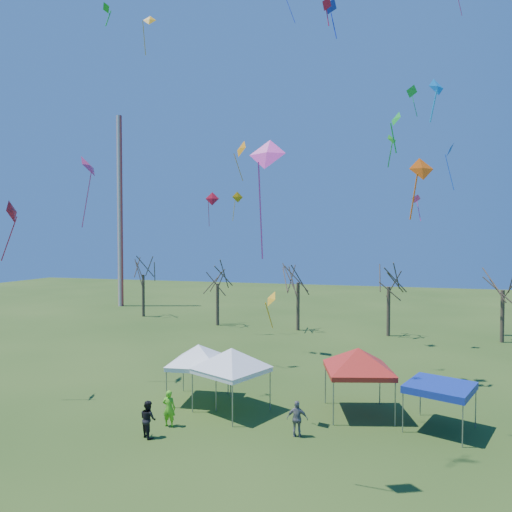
{
  "coord_description": "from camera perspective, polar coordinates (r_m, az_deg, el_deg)",
  "views": [
    {
      "loc": [
        5.8,
        -18.88,
        8.72
      ],
      "look_at": [
        -0.47,
        3.0,
        7.93
      ],
      "focal_mm": 32.0,
      "sensor_mm": 36.0,
      "label": 1
    }
  ],
  "objects": [
    {
      "name": "tree_3",
      "position": [
        43.01,
        16.27,
        -1.6
      ],
      "size": [
        3.59,
        3.59,
        7.91
      ],
      "color": "#3D2D21",
      "rests_on": "ground"
    },
    {
      "name": "kite_8",
      "position": [
        30.26,
        -20.18,
        10.49
      ],
      "size": [
        1.23,
        1.68,
        4.47
      ],
      "rotation": [
        0.0,
        0.0,
        1.75
      ],
      "color": "#D52F68",
      "rests_on": "ground"
    },
    {
      "name": "kite_25",
      "position": [
        20.06,
        21.64,
        18.99
      ],
      "size": [
        0.8,
        0.75,
        1.73
      ],
      "rotation": [
        0.0,
        0.0,
        0.7
      ],
      "color": "#1692F2",
      "rests_on": "ground"
    },
    {
      "name": "tree_1",
      "position": [
        46.67,
        -4.84,
        -1.61
      ],
      "size": [
        3.42,
        3.42,
        7.54
      ],
      "color": "#3D2D21",
      "rests_on": "ground"
    },
    {
      "name": "kite_18",
      "position": [
        28.74,
        16.63,
        13.73
      ],
      "size": [
        0.87,
        0.91,
        2.0
      ],
      "rotation": [
        0.0,
        0.0,
        0.88
      ],
      "color": "green",
      "rests_on": "ground"
    },
    {
      "name": "kite_17",
      "position": [
        28.08,
        23.05,
        12.0
      ],
      "size": [
        0.6,
        0.92,
        2.63
      ],
      "rotation": [
        0.0,
        0.0,
        4.54
      ],
      "color": "blue",
      "rests_on": "ground"
    },
    {
      "name": "radio_mast",
      "position": [
        62.88,
        -16.64,
        5.36
      ],
      "size": [
        0.7,
        0.7,
        25.0
      ],
      "primitive_type": "cylinder",
      "color": "silver",
      "rests_on": "ground"
    },
    {
      "name": "person_dark",
      "position": [
        21.92,
        -13.34,
        -19.2
      ],
      "size": [
        1.0,
        0.94,
        1.63
      ],
      "primitive_type": "imported",
      "rotation": [
        0.0,
        0.0,
        2.59
      ],
      "color": "black",
      "rests_on": "ground"
    },
    {
      "name": "tree_4",
      "position": [
        44.01,
        28.51,
        -1.71
      ],
      "size": [
        3.58,
        3.58,
        7.89
      ],
      "color": "#3D2D21",
      "rests_on": "ground"
    },
    {
      "name": "person_grey",
      "position": [
        21.53,
        5.18,
        -19.6
      ],
      "size": [
        0.97,
        0.49,
        1.6
      ],
      "primitive_type": "imported",
      "rotation": [
        0.0,
        0.0,
        3.25
      ],
      "color": "slate",
      "rests_on": "ground"
    },
    {
      "name": "kite_14",
      "position": [
        28.37,
        -28.16,
        4.9
      ],
      "size": [
        0.96,
        1.31,
        3.33
      ],
      "rotation": [
        0.0,
        0.0,
        1.9
      ],
      "color": "red",
      "rests_on": "ground"
    },
    {
      "name": "tent_white_west",
      "position": [
        25.36,
        -7.21,
        -11.37
      ],
      "size": [
        4.0,
        4.0,
        3.55
      ],
      "rotation": [
        0.0,
        0.0,
        0.11
      ],
      "color": "gray",
      "rests_on": "ground"
    },
    {
      "name": "tree_0",
      "position": [
        53.44,
        -13.94,
        -0.45
      ],
      "size": [
        3.83,
        3.83,
        8.44
      ],
      "color": "#3D2D21",
      "rests_on": "ground"
    },
    {
      "name": "ground",
      "position": [
        21.59,
        -1.08,
        -21.82
      ],
      "size": [
        140.0,
        140.0,
        0.0
      ],
      "primitive_type": "plane",
      "color": "#284817",
      "rests_on": "ground"
    },
    {
      "name": "tent_blue",
      "position": [
        23.29,
        22.01,
        -15.01
      ],
      "size": [
        3.51,
        3.51,
        2.13
      ],
      "rotation": [
        0.0,
        0.0,
        -0.37
      ],
      "color": "gray",
      "rests_on": "ground"
    },
    {
      "name": "kite_20",
      "position": [
        29.52,
        -18.17,
        27.31
      ],
      "size": [
        0.69,
        0.55,
        1.37
      ],
      "rotation": [
        0.0,
        0.0,
        2.74
      ],
      "color": "#19A61A",
      "rests_on": "ground"
    },
    {
      "name": "kite_5",
      "position": [
        15.92,
        1.36,
        12.51
      ],
      "size": [
        1.32,
        0.81,
        4.21
      ],
      "rotation": [
        0.0,
        0.0,
        6.25
      ],
      "color": "#F336AD",
      "rests_on": "ground"
    },
    {
      "name": "kite_3",
      "position": [
        45.72,
        18.88,
        18.87
      ],
      "size": [
        1.37,
        1.25,
        2.85
      ],
      "rotation": [
        0.0,
        0.0,
        3.75
      ],
      "color": "green",
      "rests_on": "ground"
    },
    {
      "name": "tent_white_mid",
      "position": [
        23.68,
        -3.09,
        -11.94
      ],
      "size": [
        3.98,
        3.98,
        3.74
      ],
      "rotation": [
        0.0,
        0.0,
        -0.43
      ],
      "color": "gray",
      "rests_on": "ground"
    },
    {
      "name": "kite_9",
      "position": [
        21.41,
        17.03,
        15.95
      ],
      "size": [
        0.66,
        0.77,
        1.78
      ],
      "rotation": [
        0.0,
        0.0,
        5.29
      ],
      "color": "green",
      "rests_on": "ground"
    },
    {
      "name": "tree_2",
      "position": [
        44.09,
        5.29,
        -1.17
      ],
      "size": [
        3.71,
        3.71,
        8.18
      ],
      "color": "#3D2D21",
      "rests_on": "ground"
    },
    {
      "name": "kite_24",
      "position": [
        31.63,
        9.34,
        28.34
      ],
      "size": [
        1.07,
        1.1,
        2.33
      ],
      "rotation": [
        0.0,
        0.0,
        3.98
      ],
      "color": "#1329D0",
      "rests_on": "ground"
    },
    {
      "name": "kite_15",
      "position": [
        30.6,
        8.8,
        28.66
      ],
      "size": [
        0.81,
        0.9,
        1.64
      ],
      "rotation": [
        0.0,
        0.0,
        4.12
      ],
      "color": "red",
      "rests_on": "ground"
    },
    {
      "name": "person_green",
      "position": [
        22.85,
        -10.82,
        -18.18
      ],
      "size": [
        0.64,
        0.44,
        1.7
      ],
      "primitive_type": "imported",
      "rotation": [
        0.0,
        0.0,
        3.2
      ],
      "color": "#60D522",
      "rests_on": "ground"
    },
    {
      "name": "tent_red",
      "position": [
        23.81,
        12.68,
        -11.67
      ],
      "size": [
        4.23,
        4.23,
        3.86
      ],
      "rotation": [
        0.0,
        0.0,
        0.26
      ],
      "color": "gray",
      "rests_on": "ground"
    },
    {
      "name": "kite_7",
      "position": [
        35.03,
        -13.21,
        26.71
      ],
      "size": [
        1.01,
        0.85,
        2.61
      ],
      "rotation": [
        0.0,
        0.0,
        0.28
      ],
      "color": "#FFA00D",
      "rests_on": "ground"
    },
    {
      "name": "kite_13",
      "position": [
        42.3,
        -2.32,
        7.33
      ],
      "size": [
        1.04,
        0.96,
        2.73
      ],
      "rotation": [
        0.0,
        0.0,
        0.64
      ],
      "color": "orange",
      "rests_on": "ground"
    },
    {
      "name": "kite_11",
      "position": [
        35.18,
        -1.92,
        13.24
      ],
      "size": [
        1.4,
        1.37,
        3.01
      ],
      "rotation": [
        0.0,
        0.0,
        5.53
      ],
      "color": "orange",
      "rests_on": "ground"
    },
    {
      "name": "kite_19",
      "position": [
        38.98,
        19.38,
        6.71
      ],
      "size": [
        0.98,
        0.88,
        2.17
      ],
      "rotation": [
        0.0,
        0.0,
        3.66
      ],
      "color": "#E432AF",
      "rests_on": "ground"
    },
    {
      "name": "kite_2",
      "position": [
        42.1,
        -5.51,
        7.11
      ],
      "size": [
        1.29,
        0.72,
        3.15
      ],
      "rotation": [
        0.0,
        0.0,
        0.26
      ],
      "color": "red",
      "rests_on": "ground"
    },
    {
      "name": "kite_27",
      "position": [
        17.24,
        19.97,
        10.11
      ],
      "size": [
        0.98,
        0.73,
        2.21
      ],
      "rotation": [
        0.0,
        0.0,
        0.36
      ],
      "color": "#FB5B0D",
      "rests_on": "ground"
    },
    {
      "name": "kite_1",
      "position": [
        21.34,
        1.85,
        -5.43
      ],
      "size": [
        0.86,
        0.9,
        1.8
      ],
      "rotation": [
        0.0,
        0.0,
        5.41
      ],
      "color": "#F7A91A",
      "rests_on": "ground"
    }
  ]
}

